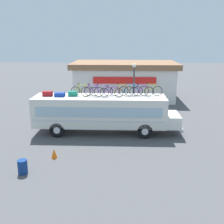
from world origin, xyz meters
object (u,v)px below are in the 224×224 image
at_px(luggage_bag_3, 73,94).
at_px(rooftop_bicycle_2, 92,91).
at_px(bus, 103,111).
at_px(rooftop_bicycle_1, 82,91).
at_px(street_lamp, 134,83).
at_px(rooftop_bicycle_3, 101,91).
at_px(rooftop_bicycle_8, 151,91).
at_px(traffic_cone, 54,153).
at_px(luggage_bag_2, 60,94).
at_px(rooftop_bicycle_7, 141,91).
at_px(rooftop_bicycle_4, 111,92).
at_px(rooftop_bicycle_5, 122,91).
at_px(trash_bin, 23,167).
at_px(luggage_bag_1, 48,94).
at_px(rooftop_bicycle_6, 131,91).

relative_size(luggage_bag_3, rooftop_bicycle_2, 0.38).
distance_m(bus, rooftop_bicycle_1, 2.19).
relative_size(rooftop_bicycle_1, street_lamp, 0.35).
bearing_deg(rooftop_bicycle_3, bus, -45.98).
relative_size(rooftop_bicycle_8, traffic_cone, 2.93).
xyz_separation_m(luggage_bag_2, street_lamp, (5.64, 4.73, 0.09)).
distance_m(rooftop_bicycle_3, rooftop_bicycle_7, 2.98).
distance_m(rooftop_bicycle_8, traffic_cone, 8.45).
distance_m(rooftop_bicycle_1, rooftop_bicycle_4, 2.28).
bearing_deg(rooftop_bicycle_7, rooftop_bicycle_3, -177.40).
height_order(bus, street_lamp, street_lamp).
distance_m(rooftop_bicycle_5, rooftop_bicycle_8, 2.13).
distance_m(rooftop_bicycle_1, trash_bin, 7.79).
relative_size(rooftop_bicycle_2, rooftop_bicycle_7, 0.94).
distance_m(luggage_bag_3, rooftop_bicycle_4, 2.91).
distance_m(luggage_bag_1, rooftop_bicycle_8, 7.65).
height_order(luggage_bag_1, rooftop_bicycle_8, rooftop_bicycle_8).
bearing_deg(rooftop_bicycle_5, street_lamp, 76.59).
xyz_separation_m(luggage_bag_3, trash_bin, (-1.56, -6.73, -2.60)).
bearing_deg(luggage_bag_1, luggage_bag_3, 2.47).
xyz_separation_m(luggage_bag_3, rooftop_bicycle_5, (3.64, 0.14, 0.22)).
xyz_separation_m(bus, rooftop_bicycle_3, (-0.10, 0.10, 1.52)).
bearing_deg(rooftop_bicycle_2, rooftop_bicycle_6, 8.74).
bearing_deg(rooftop_bicycle_4, traffic_cone, -126.10).
bearing_deg(rooftop_bicycle_7, rooftop_bicycle_8, 9.67).
bearing_deg(trash_bin, rooftop_bicycle_2, 65.15).
xyz_separation_m(rooftop_bicycle_8, street_lamp, (-1.07, 4.29, -0.17)).
bearing_deg(rooftop_bicycle_7, luggage_bag_2, -176.90).
bearing_deg(luggage_bag_3, street_lamp, 44.20).
relative_size(rooftop_bicycle_2, rooftop_bicycle_3, 0.96).
distance_m(rooftop_bicycle_1, rooftop_bicycle_5, 2.98).
bearing_deg(rooftop_bicycle_3, rooftop_bicycle_1, 173.41).
bearing_deg(rooftop_bicycle_3, luggage_bag_1, -178.52).
xyz_separation_m(rooftop_bicycle_3, rooftop_bicycle_6, (2.17, 0.23, 0.02)).
height_order(rooftop_bicycle_6, rooftop_bicycle_8, rooftop_bicycle_8).
distance_m(luggage_bag_2, street_lamp, 7.36).
xyz_separation_m(trash_bin, traffic_cone, (1.19, 1.97, -0.09)).
bearing_deg(luggage_bag_2, rooftop_bicycle_3, 3.58).
xyz_separation_m(luggage_bag_3, rooftop_bicycle_4, (2.89, -0.29, 0.19)).
bearing_deg(street_lamp, rooftop_bicycle_4, -110.41).
bearing_deg(rooftop_bicycle_1, street_lamp, 47.34).
height_order(luggage_bag_1, rooftop_bicycle_7, rooftop_bicycle_7).
height_order(rooftop_bicycle_5, street_lamp, street_lamp).
bearing_deg(bus, rooftop_bicycle_3, 134.02).
relative_size(rooftop_bicycle_5, trash_bin, 2.35).
bearing_deg(rooftop_bicycle_2, luggage_bag_2, 179.60).
relative_size(rooftop_bicycle_4, rooftop_bicycle_5, 0.95).
distance_m(luggage_bag_3, rooftop_bicycle_6, 4.30).
bearing_deg(rooftop_bicycle_2, bus, 8.21).
bearing_deg(rooftop_bicycle_4, rooftop_bicycle_6, 20.86).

